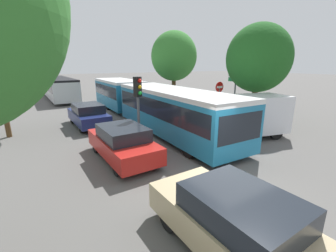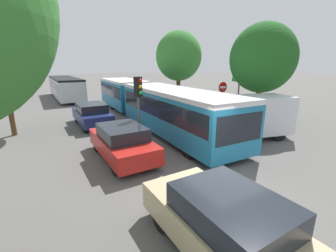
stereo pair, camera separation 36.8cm
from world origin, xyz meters
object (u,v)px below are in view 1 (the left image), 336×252
at_px(queued_car_tan, 238,224).
at_px(queued_car_red, 123,142).
at_px(tree_right_near, 258,60).
at_px(tree_right_mid, 174,58).
at_px(queued_car_navy, 88,115).
at_px(city_bus_rear, 58,87).
at_px(no_entry_sign, 219,96).
at_px(traffic_light, 138,97).
at_px(white_van, 245,116).
at_px(articulated_bus, 145,100).
at_px(direction_sign_post, 235,86).

height_order(queued_car_tan, queued_car_red, queued_car_tan).
height_order(tree_right_near, tree_right_mid, tree_right_mid).
xyz_separation_m(queued_car_red, queued_car_navy, (0.05, 6.30, 0.00)).
distance_m(city_bus_rear, no_entry_sign, 19.74).
relative_size(traffic_light, no_entry_sign, 1.21).
height_order(queued_car_navy, white_van, white_van).
height_order(articulated_bus, tree_right_mid, tree_right_mid).
height_order(city_bus_rear, queued_car_tan, city_bus_rear).
bearing_deg(no_entry_sign, queued_car_tan, -42.21).
bearing_deg(no_entry_sign, queued_car_navy, -116.33).
bearing_deg(articulated_bus, direction_sign_post, 54.80).
height_order(white_van, tree_right_mid, tree_right_mid).
bearing_deg(direction_sign_post, tree_right_near, 136.10).
distance_m(no_entry_sign, direction_sign_post, 1.26).
bearing_deg(tree_right_near, direction_sign_post, 130.79).
bearing_deg(traffic_light, queued_car_red, -72.78).
bearing_deg(articulated_bus, traffic_light, -27.78).
height_order(queued_car_red, tree_right_mid, tree_right_mid).
bearing_deg(direction_sign_post, white_van, 58.06).
height_order(queued_car_navy, traffic_light, traffic_light).
height_order(traffic_light, tree_right_mid, tree_right_mid).
distance_m(city_bus_rear, direction_sign_post, 20.65).
xyz_separation_m(queued_car_red, direction_sign_post, (8.77, 1.87, 1.81)).
xyz_separation_m(city_bus_rear, traffic_light, (1.17, -19.64, 1.08)).
bearing_deg(queued_car_red, queued_car_tan, -179.48).
bearing_deg(traffic_light, white_van, 54.22).
height_order(articulated_bus, city_bus_rear, articulated_bus).
distance_m(city_bus_rear, traffic_light, 19.71).
bearing_deg(white_van, queued_car_tan, 53.53).
bearing_deg(queued_car_tan, queued_car_red, 0.52).
distance_m(articulated_bus, tree_right_near, 7.89).
distance_m(queued_car_red, tree_right_mid, 13.61).
distance_m(direction_sign_post, tree_right_mid, 7.96).
xyz_separation_m(city_bus_rear, no_entry_sign, (7.85, -18.11, 0.46)).
xyz_separation_m(queued_car_tan, tree_right_mid, (8.73, 15.64, 3.80)).
relative_size(queued_car_red, traffic_light, 1.25).
distance_m(white_van, direction_sign_post, 3.53).
height_order(traffic_light, tree_right_near, tree_right_near).
bearing_deg(queued_car_red, direction_sign_post, -79.04).
distance_m(queued_car_navy, direction_sign_post, 9.95).
bearing_deg(traffic_light, direction_sign_post, 77.81).
xyz_separation_m(queued_car_red, tree_right_mid, (8.90, 9.57, 3.81)).
distance_m(articulated_bus, city_bus_rear, 15.45).
bearing_deg(tree_right_mid, queued_car_red, -132.91).
bearing_deg(tree_right_near, no_entry_sign, 138.67).
height_order(queued_car_tan, queued_car_navy, queued_car_tan).
bearing_deg(white_van, direction_sign_post, -112.56).
bearing_deg(city_bus_rear, queued_car_navy, 178.89).
xyz_separation_m(articulated_bus, white_van, (2.96, -6.30, -0.27)).
bearing_deg(articulated_bus, city_bus_rear, -164.17).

